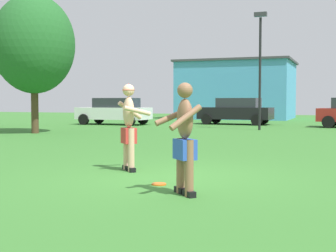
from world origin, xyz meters
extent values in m
plane|color=#38752D|center=(0.00, 0.00, 0.00)|extent=(80.00, 80.00, 0.00)
cube|color=black|center=(-1.11, 0.54, 0.04)|extent=(0.26, 0.26, 0.09)
cylinder|color=#E0AD89|center=(-1.11, 0.54, 0.44)|extent=(0.13, 0.13, 0.87)
cube|color=black|center=(-0.91, 0.33, 0.04)|extent=(0.26, 0.26, 0.09)
cylinder|color=#E0AD89|center=(-0.91, 0.33, 0.44)|extent=(0.13, 0.13, 0.87)
cube|color=red|center=(-1.01, 0.44, 0.72)|extent=(0.40, 0.40, 0.31)
ellipsoid|color=#E0AD89|center=(-1.01, 0.44, 1.19)|extent=(0.38, 0.38, 0.63)
cylinder|color=#E0AD89|center=(-1.09, 0.66, 1.22)|extent=(0.37, 0.52, 0.39)
cylinder|color=#E0AD89|center=(-0.79, 0.35, 1.22)|extent=(0.42, 0.55, 0.22)
sphere|color=#E0AD89|center=(-1.01, 0.44, 1.63)|extent=(0.24, 0.24, 0.24)
cone|color=red|center=(-1.01, 0.44, 1.70)|extent=(0.36, 0.36, 0.13)
cube|color=black|center=(0.93, -1.56, 0.04)|extent=(0.26, 0.26, 0.09)
cylinder|color=#936647|center=(0.93, -1.56, 0.42)|extent=(0.13, 0.13, 0.84)
cube|color=black|center=(0.72, -1.34, 0.04)|extent=(0.26, 0.26, 0.09)
cylinder|color=#936647|center=(0.72, -1.34, 0.42)|extent=(0.13, 0.13, 0.84)
cube|color=blue|center=(0.83, -1.45, 0.69)|extent=(0.43, 0.43, 0.30)
ellipsoid|color=#936647|center=(0.83, -1.45, 1.15)|extent=(0.40, 0.41, 0.61)
cylinder|color=#936647|center=(0.92, -1.69, 1.18)|extent=(0.41, 0.48, 0.38)
cylinder|color=#936647|center=(0.59, -1.35, 1.18)|extent=(0.49, 0.44, 0.30)
sphere|color=#936647|center=(0.83, -1.45, 1.58)|extent=(0.23, 0.23, 0.23)
cylinder|color=orange|center=(0.15, -0.82, 0.01)|extent=(0.25, 0.25, 0.03)
cylinder|color=black|center=(2.47, 19.31, 0.32)|extent=(0.66, 0.29, 0.64)
cylinder|color=black|center=(2.28, 17.52, 0.32)|extent=(0.66, 0.29, 0.64)
cube|color=white|center=(-9.81, 16.76, 0.67)|extent=(4.32, 1.84, 0.70)
cube|color=#282D33|center=(-9.61, 16.76, 1.30)|extent=(2.42, 1.60, 0.56)
cylinder|color=black|center=(-11.32, 15.88, 0.32)|extent=(0.64, 0.23, 0.64)
cylinder|color=black|center=(-11.30, 17.68, 0.32)|extent=(0.64, 0.23, 0.64)
cylinder|color=black|center=(-8.31, 15.85, 0.32)|extent=(0.64, 0.23, 0.64)
cylinder|color=black|center=(-8.29, 17.65, 0.32)|extent=(0.64, 0.23, 0.64)
cube|color=black|center=(-3.07, 19.55, 0.67)|extent=(4.39, 2.03, 0.70)
cube|color=#282D33|center=(-2.87, 19.54, 1.30)|extent=(2.49, 1.71, 0.56)
cylinder|color=black|center=(-4.62, 18.73, 0.32)|extent=(0.65, 0.25, 0.64)
cylinder|color=black|center=(-4.52, 20.53, 0.32)|extent=(0.65, 0.25, 0.64)
cylinder|color=black|center=(-1.61, 18.57, 0.32)|extent=(0.65, 0.25, 0.64)
cylinder|color=black|center=(-1.52, 20.37, 0.32)|extent=(0.65, 0.25, 0.64)
cylinder|color=black|center=(-0.79, 14.63, 2.70)|extent=(0.12, 0.12, 5.40)
cube|color=#333338|center=(-0.79, 14.63, 5.55)|extent=(0.60, 0.24, 0.20)
cube|color=#4C9ED1|center=(-5.01, 28.99, 2.20)|extent=(8.46, 6.82, 4.39)
cube|color=#3F3F44|center=(-5.01, 28.99, 4.47)|extent=(8.80, 7.10, 0.16)
cylinder|color=#4C3823|center=(-9.58, 8.90, 1.19)|extent=(0.31, 0.31, 2.37)
ellipsoid|color=#236028|center=(-9.58, 8.90, 3.87)|extent=(3.53, 3.53, 4.27)
camera|label=1|loc=(3.06, -8.08, 1.42)|focal=49.96mm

